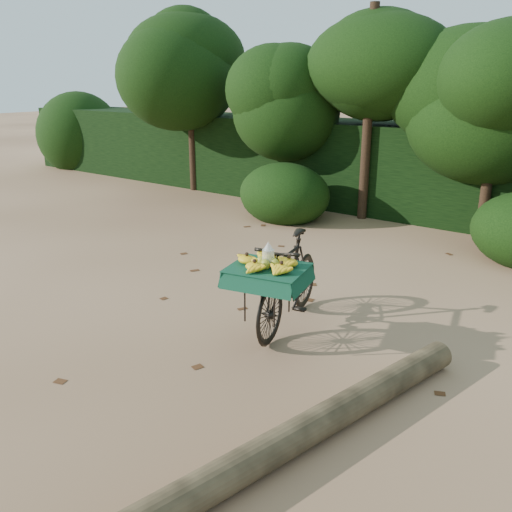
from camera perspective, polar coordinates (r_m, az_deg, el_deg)
The scene contains 7 objects.
ground at distance 5.92m, azimuth 3.57°, elevation -8.81°, with size 80.00×80.00×0.00m, color tan.
vendor_bicycle at distance 6.04m, azimuth 3.39°, elevation -2.59°, with size 1.00×1.89×1.07m.
fallen_log at distance 4.40m, azimuth 5.88°, elevation -17.47°, with size 0.26×0.26×3.58m, color brown.
hedge_backdrop at distance 11.24m, azimuth 21.91°, elevation 7.80°, with size 26.00×1.80×1.80m, color black.
tree_row at distance 10.55m, azimuth 17.93°, elevation 13.67°, with size 14.50×2.00×4.00m, color black, non-canonical shape.
bush_clumps at distance 9.31m, azimuth 21.14°, elevation 3.10°, with size 8.80×1.70×0.90m, color black, non-canonical shape.
leaf_litter at distance 6.42m, azimuth 6.81°, elevation -6.62°, with size 7.00×7.30×0.01m, color #4B2914, non-canonical shape.
Camera 1 is at (2.87, -4.42, 2.69)m, focal length 38.00 mm.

